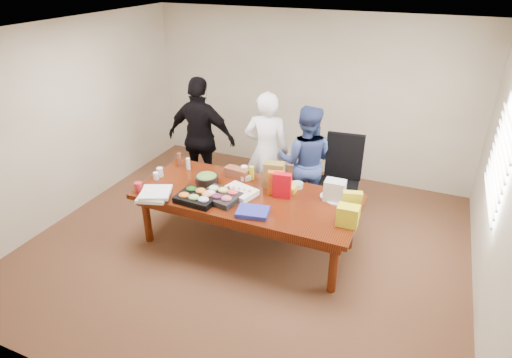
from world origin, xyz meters
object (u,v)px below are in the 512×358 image
at_px(conference_table, 247,220).
at_px(salad_bowl, 207,179).
at_px(person_center, 267,152).
at_px(sheet_cake, 239,192).
at_px(office_chair, 338,185).
at_px(person_right, 306,162).

bearing_deg(conference_table, salad_bowl, 171.94).
height_order(person_center, sheet_cake, person_center).
xyz_separation_m(office_chair, person_center, (-1.10, 0.08, 0.28)).
relative_size(person_center, salad_bowl, 5.73).
distance_m(person_center, person_right, 0.59).
relative_size(sheet_cake, salad_bowl, 1.33).
height_order(sheet_cake, salad_bowl, salad_bowl).
bearing_deg(person_right, office_chair, 158.58).
bearing_deg(person_right, conference_table, 58.33).
bearing_deg(office_chair, sheet_cake, -142.25).
xyz_separation_m(office_chair, salad_bowl, (-1.57, -0.88, 0.19)).
bearing_deg(person_center, office_chair, 164.32).
bearing_deg(conference_table, office_chair, 45.75).
bearing_deg(salad_bowl, conference_table, -8.06).
bearing_deg(person_right, salad_bowl, 33.10).
bearing_deg(conference_table, person_center, 98.68).
height_order(person_center, salad_bowl, person_center).
xyz_separation_m(person_center, sheet_cake, (0.07, -1.08, -0.10)).
relative_size(office_chair, salad_bowl, 3.93).
xyz_separation_m(person_center, salad_bowl, (-0.47, -0.96, -0.09)).
height_order(office_chair, salad_bowl, office_chair).
bearing_deg(person_center, sheet_cake, 81.87).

